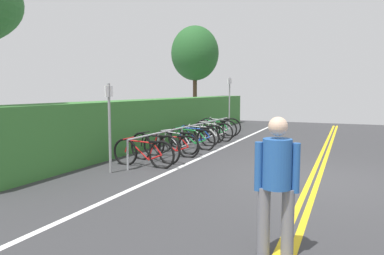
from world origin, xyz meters
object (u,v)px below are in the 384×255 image
at_px(bicycle_1, 155,148).
at_px(bicycle_5, 195,136).
at_px(bicycle_6, 201,134).
at_px(tree_mid, 195,54).
at_px(bike_rack, 192,130).
at_px(bicycle_0, 143,153).
at_px(bicycle_4, 191,139).
at_px(bicycle_2, 171,146).
at_px(bicycle_3, 176,142).
at_px(pedestrian, 277,178).
at_px(sign_post_near, 109,119).
at_px(bicycle_9, 220,127).
at_px(sign_post_far, 229,99).
at_px(bicycle_8, 216,129).
at_px(bicycle_7, 213,131).

height_order(bicycle_1, bicycle_5, bicycle_1).
distance_m(bicycle_6, tree_mid, 8.27).
bearing_deg(bicycle_1, bike_rack, 1.53).
xyz_separation_m(bicycle_0, bicycle_6, (4.28, 0.20, -0.02)).
height_order(bicycle_4, bicycle_6, bicycle_4).
relative_size(bicycle_2, bicycle_5, 1.02).
relative_size(bicycle_3, bicycle_4, 0.93).
bearing_deg(bicycle_4, tree_mid, 22.21).
relative_size(bicycle_2, bicycle_6, 1.04).
height_order(bicycle_1, pedestrian, pedestrian).
xyz_separation_m(pedestrian, tree_mid, (14.64, 7.20, 2.99)).
bearing_deg(sign_post_near, bicycle_0, -19.85).
height_order(bicycle_0, bicycle_9, bicycle_9).
bearing_deg(sign_post_far, bicycle_4, -176.33).
bearing_deg(bicycle_1, bicycle_8, 1.52).
bearing_deg(bicycle_8, bicycle_4, -176.33).
distance_m(bicycle_1, bicycle_6, 3.61).
bearing_deg(bicycle_5, bicycle_8, 0.93).
xyz_separation_m(bicycle_9, sign_post_far, (1.49, 0.07, 1.09)).
relative_size(bicycle_7, sign_post_near, 0.86).
distance_m(bicycle_3, bicycle_7, 2.99).
bearing_deg(bicycle_1, bicycle_9, 2.05).
distance_m(bike_rack, bicycle_6, 1.05).
xyz_separation_m(bicycle_2, bicycle_4, (1.48, 0.03, 0.01)).
distance_m(bicycle_7, sign_post_near, 6.07).
distance_m(bicycle_6, pedestrian, 8.88).
height_order(bicycle_3, sign_post_near, sign_post_near).
bearing_deg(bicycle_6, bicycle_3, -177.99).
distance_m(bicycle_4, bicycle_6, 1.33).
height_order(pedestrian, tree_mid, tree_mid).
distance_m(bicycle_3, bicycle_6, 2.16).
height_order(bicycle_4, bicycle_9, bicycle_9).
xyz_separation_m(bicycle_5, sign_post_far, (4.38, 0.17, 1.14)).
relative_size(bicycle_4, sign_post_far, 0.71).
xyz_separation_m(bike_rack, bicycle_2, (-1.78, -0.15, -0.25)).
bearing_deg(sign_post_far, bicycle_0, -177.62).
height_order(bicycle_2, tree_mid, tree_mid).
relative_size(bicycle_0, bicycle_3, 1.07).
bearing_deg(bicycle_0, bicycle_5, 2.50).
bearing_deg(bicycle_8, bicycle_2, -177.20).
bearing_deg(bicycle_6, bicycle_4, -171.55).
relative_size(bicycle_7, tree_mid, 0.32).
relative_size(bicycle_1, bicycle_2, 1.01).
xyz_separation_m(bike_rack, bicycle_5, (0.35, 0.03, -0.24)).
bearing_deg(bicycle_3, bicycle_2, -166.93).
relative_size(bicycle_7, bicycle_9, 1.02).
xyz_separation_m(bicycle_7, sign_post_near, (-6.00, 0.26, 0.89)).
xyz_separation_m(bicycle_2, bicycle_9, (5.03, 0.29, 0.05)).
bearing_deg(sign_post_near, bicycle_7, -2.48).
bearing_deg(bicycle_5, tree_mid, 22.99).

